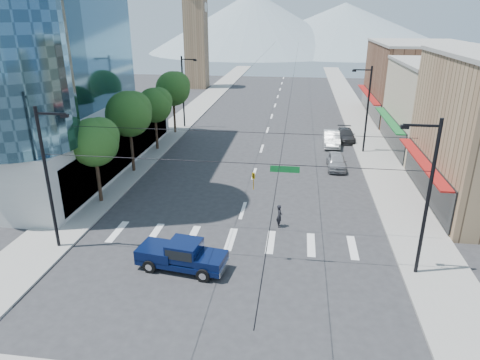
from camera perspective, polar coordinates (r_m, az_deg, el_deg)
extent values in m
plane|color=#28282B|center=(26.96, -1.31, -9.49)|extent=(160.00, 160.00, 0.00)
cube|color=gray|center=(66.24, -6.17, 9.19)|extent=(4.00, 120.00, 0.15)
cube|color=gray|center=(64.87, 15.12, 8.32)|extent=(4.00, 120.00, 0.15)
cube|color=tan|center=(50.46, 26.77, 8.40)|extent=(12.00, 14.00, 9.00)
cube|color=brown|center=(65.52, 22.64, 11.97)|extent=(12.00, 18.00, 10.00)
cube|color=#8C6B4C|center=(87.38, -5.86, 18.01)|extent=(4.00, 4.00, 18.00)
cone|color=gray|center=(173.90, 1.76, 20.32)|extent=(80.00, 80.00, 22.00)
cone|color=gray|center=(183.65, 13.69, 19.20)|extent=(90.00, 90.00, 18.00)
cylinder|color=black|center=(34.49, -18.39, 0.63)|extent=(0.28, 0.28, 4.55)
sphere|color=#1E511B|center=(33.71, -18.90, 4.77)|extent=(3.64, 3.64, 3.64)
sphere|color=#1E511B|center=(33.69, -18.15, 5.56)|extent=(2.86, 2.86, 2.86)
cylinder|color=black|center=(40.45, -14.25, 4.48)|extent=(0.28, 0.28, 5.11)
sphere|color=#1E511B|center=(39.74, -14.63, 8.51)|extent=(4.09, 4.09, 4.09)
sphere|color=#1E511B|center=(39.78, -13.98, 9.17)|extent=(3.21, 3.21, 3.21)
cylinder|color=black|center=(46.83, -11.12, 6.63)|extent=(0.28, 0.28, 4.55)
sphere|color=#1E511B|center=(46.26, -11.35, 9.75)|extent=(3.64, 3.64, 3.64)
sphere|color=#1E511B|center=(46.34, -10.79, 10.31)|extent=(2.86, 2.86, 2.86)
cylinder|color=black|center=(53.26, -8.76, 8.84)|extent=(0.28, 0.28, 5.11)
sphere|color=#1E511B|center=(52.72, -8.94, 11.94)|extent=(4.09, 4.09, 4.09)
sphere|color=#1E511B|center=(52.83, -8.45, 12.42)|extent=(3.21, 3.21, 3.21)
cylinder|color=black|center=(27.86, -24.25, -0.16)|extent=(0.20, 0.20, 9.00)
cylinder|color=black|center=(24.77, 23.73, -2.65)|extent=(0.20, 0.20, 9.00)
cylinder|color=black|center=(23.44, -1.82, 2.38)|extent=(21.60, 0.04, 0.04)
imported|color=gold|center=(23.61, 1.81, -0.19)|extent=(0.16, 0.20, 1.00)
cube|color=#0C6626|center=(23.23, 6.00, 1.44)|extent=(1.60, 0.06, 0.35)
cylinder|color=black|center=(55.61, -7.60, 11.46)|extent=(0.20, 0.20, 9.00)
cube|color=black|center=(54.85, -6.87, 15.69)|extent=(1.80, 0.12, 0.12)
cube|color=black|center=(54.66, -6.02, 15.60)|extent=(0.40, 0.25, 0.18)
cylinder|color=black|center=(46.35, 16.62, 8.83)|extent=(0.20, 0.20, 9.00)
cube|color=black|center=(45.58, 16.02, 13.94)|extent=(1.80, 0.12, 0.12)
cube|color=black|center=(45.49, 14.98, 13.90)|extent=(0.40, 0.25, 0.18)
cube|color=#071237|center=(25.28, -7.73, -10.62)|extent=(5.32, 2.56, 0.33)
cube|color=#071237|center=(24.50, -3.81, -10.57)|extent=(1.72, 1.96, 0.51)
cube|color=#071237|center=(24.84, -7.42, -9.23)|extent=(1.99, 1.95, 1.02)
cube|color=black|center=(24.79, -7.43, -9.05)|extent=(1.81, 1.95, 0.56)
cube|color=#071237|center=(25.64, -10.87, -9.25)|extent=(2.38, 2.14, 0.60)
cube|color=silver|center=(24.49, -2.12, -11.58)|extent=(0.36, 1.76, 0.33)
cube|color=silver|center=(26.31, -12.92, -9.64)|extent=(0.36, 1.76, 0.28)
cylinder|color=black|center=(24.13, -4.93, -12.55)|extent=(0.81, 0.39, 0.78)
cylinder|color=black|center=(25.51, -3.51, -10.45)|extent=(0.81, 0.39, 0.78)
cylinder|color=black|center=(25.32, -11.96, -11.20)|extent=(0.81, 0.39, 0.78)
cylinder|color=black|center=(26.64, -10.21, -9.29)|extent=(0.81, 0.39, 0.78)
imported|color=black|center=(29.64, 5.27, -4.77)|extent=(0.51, 0.67, 1.64)
imported|color=#A1A1A6|center=(41.70, 12.74, 2.49)|extent=(1.75, 4.33, 1.47)
imported|color=silver|center=(49.00, 12.11, 5.42)|extent=(1.72, 4.88, 1.60)
imported|color=#2C2C2F|center=(51.47, 13.94, 5.86)|extent=(1.97, 4.66, 1.34)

